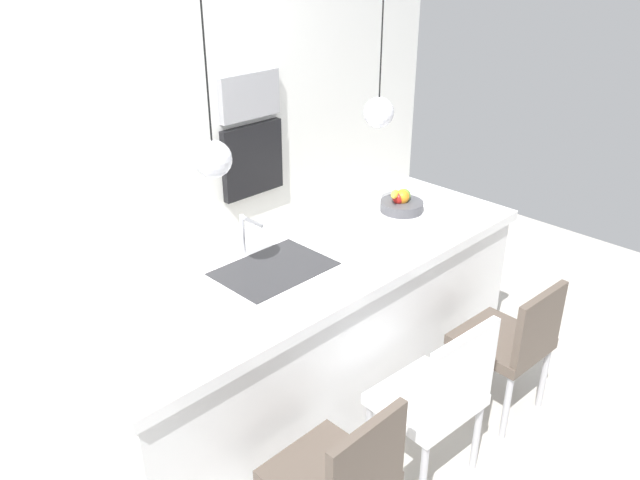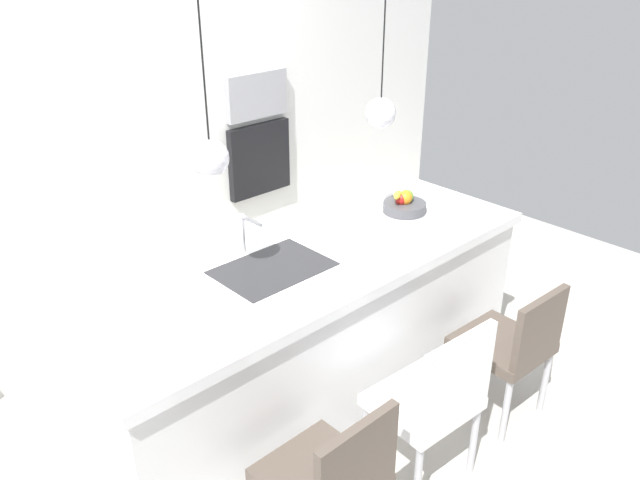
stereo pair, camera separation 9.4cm
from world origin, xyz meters
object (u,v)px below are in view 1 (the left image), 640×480
Objects in this scene: chair_near at (340,477)px; chair_middle at (438,395)px; oven at (252,160)px; chair_far at (511,340)px; fruit_bowl at (401,203)px; microwave at (249,96)px.

chair_near is 0.92× the size of chair_middle.
oven is 2.47m from chair_far.
fruit_bowl is 0.48× the size of microwave.
oven is 0.67× the size of chair_near.
oven reaches higher than chair_far.
chair_far is (-0.21, -2.43, -0.39)m from oven.
fruit_bowl is at bearing 31.00° from chair_near.
fruit_bowl is at bearing 84.32° from chair_far.
chair_middle reaches higher than chair_near.
chair_near is (-1.56, -2.43, -0.89)m from microwave.
fruit_bowl is 0.31× the size of chair_near.
chair_far is (0.69, 0.01, -0.03)m from chair_middle.
chair_middle is 0.69m from chair_far.
chair_near is at bearing -179.88° from chair_far.
oven is at bearing 69.79° from chair_middle.
chair_middle is at bearing -110.21° from microwave.
fruit_bowl reaches higher than chair_near.
chair_near is 0.67m from chair_middle.
chair_far is (-0.09, -0.86, -0.52)m from fruit_bowl.
chair_near is at bearing -149.00° from fruit_bowl.
chair_near is at bearing -122.75° from oven.
microwave is at bearing 85.09° from chair_far.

